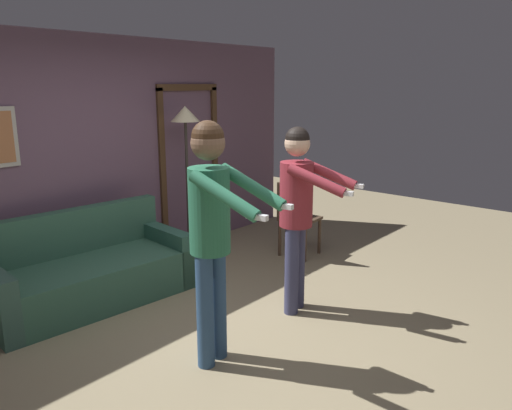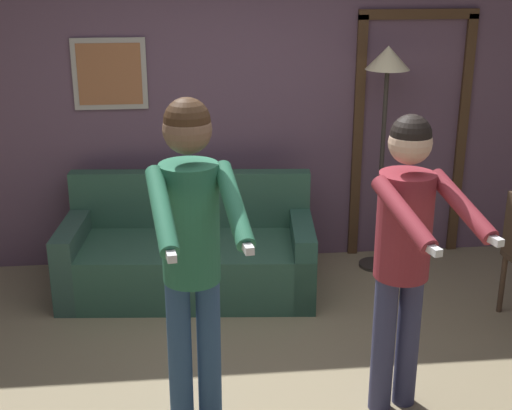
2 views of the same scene
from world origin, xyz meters
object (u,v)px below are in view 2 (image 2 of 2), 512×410
Objects in this scene: couch at (189,256)px; person_standing_right at (405,239)px; torchiere_lamp at (386,84)px; person_standing_left at (191,236)px.

person_standing_right is at bearing -55.45° from couch.
couch is 2.17m from person_standing_right.
person_standing_right is (1.15, -1.67, 0.77)m from couch.
couch is 1.08× the size of torchiere_lamp.
torchiere_lamp is 2.56m from person_standing_left.
person_standing_left reaches higher than person_standing_right.
torchiere_lamp is (1.57, 0.28, 1.26)m from couch.
couch is 1.07× the size of person_standing_left.
person_standing_left is 1.14m from person_standing_right.
couch is at bearing 124.55° from person_standing_right.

